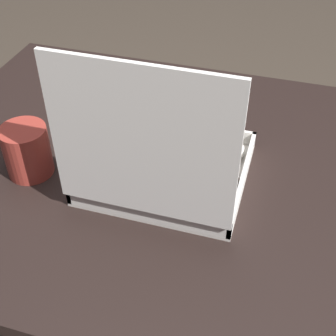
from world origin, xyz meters
TOP-DOWN VIEW (x-y plane):
  - dining_table at (0.00, 0.00)m, footprint 1.12×0.82m
  - donut_box at (0.01, 0.06)m, footprint 0.30×0.28m
  - coffee_mug at (0.27, 0.09)m, footprint 0.09×0.09m
  - paper_napkin at (0.01, -0.23)m, footprint 0.16×0.11m

SIDE VIEW (x-z plane):
  - dining_table at x=0.00m, z-range 0.26..1.00m
  - paper_napkin at x=0.01m, z-range 0.74..0.74m
  - coffee_mug at x=0.27m, z-range 0.74..0.84m
  - donut_box at x=0.01m, z-range 0.63..0.95m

